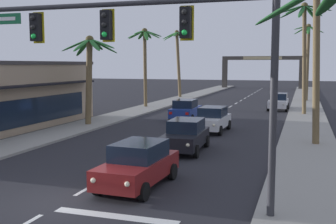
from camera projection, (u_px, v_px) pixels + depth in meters
name	position (u px, v px, depth m)	size (l,w,h in m)	color
ground_plane	(62.00, 203.00, 13.92)	(220.00, 220.00, 0.00)	#232328
sidewalk_right	(307.00, 127.00, 30.44)	(3.20, 110.00, 0.14)	gray
sidewalk_left	(111.00, 118.00, 35.21)	(3.20, 110.00, 0.14)	gray
lane_markings	(209.00, 122.00, 33.15)	(4.28, 89.02, 0.01)	silver
traffic_signal_mast	(159.00, 43.00, 12.86)	(10.56, 0.41, 7.33)	#2D2D33
sedan_lead_at_stop_bar	(138.00, 164.00, 15.67)	(2.10, 4.51, 1.68)	maroon
sedan_third_in_queue	(186.00, 135.00, 22.13)	(2.07, 4.50, 1.68)	black
sedan_fifth_in_queue	(212.00, 119.00, 28.59)	(2.04, 4.49, 1.68)	silver
sedan_oncoming_far	(186.00, 110.00, 34.54)	(2.01, 4.47, 1.68)	navy
sedan_parked_nearest_kerb	(278.00, 101.00, 42.08)	(1.98, 4.46, 1.68)	silver
palm_left_second	(90.00, 65.00, 30.75)	(4.33, 4.32, 6.65)	brown
palm_left_third	(145.00, 51.00, 43.70)	(3.61, 3.77, 8.29)	brown
palm_left_farthest	(178.00, 51.00, 56.66)	(4.04, 4.13, 9.13)	brown
palm_right_second	(317.00, 20.00, 22.85)	(3.76, 3.67, 10.02)	brown
palm_right_third	(304.00, 35.00, 37.08)	(4.52, 4.25, 9.95)	brown
palm_right_farthest	(308.00, 49.00, 50.98)	(3.57, 3.49, 9.42)	brown
town_gateway_arch	(262.00, 67.00, 78.31)	(14.96, 0.90, 6.06)	#423D38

